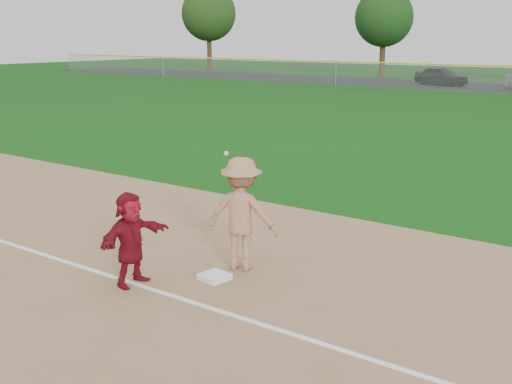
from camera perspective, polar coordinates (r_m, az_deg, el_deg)
The scene contains 8 objects.
ground at distance 11.14m, azimuth -4.62°, elevation -8.00°, with size 160.00×160.00×0.00m, color #0F480D.
foul_line at distance 10.59m, azimuth -7.48°, elevation -9.13°, with size 60.00×0.10×0.01m, color white.
first_base at distance 11.18m, azimuth -3.71°, elevation -7.52°, with size 0.45×0.45×0.10m, color white.
base_runner at distance 10.92m, azimuth -11.09°, elevation -4.09°, with size 1.49×0.47×1.60m, color maroon.
car_left at distance 57.01m, azimuth 16.13°, elevation 9.89°, with size 1.85×4.59×1.57m, color black.
first_base_play at distance 11.37m, azimuth -1.30°, elevation -1.96°, with size 1.50×1.17×2.17m.
tree_0 at distance 78.51m, azimuth -4.22°, elevation 15.53°, with size 6.40×6.40×9.81m.
tree_1 at distance 67.29m, azimuth 11.32°, elevation 14.96°, with size 5.80×5.80×8.75m.
Camera 1 is at (6.82, -7.79, 4.12)m, focal length 45.00 mm.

